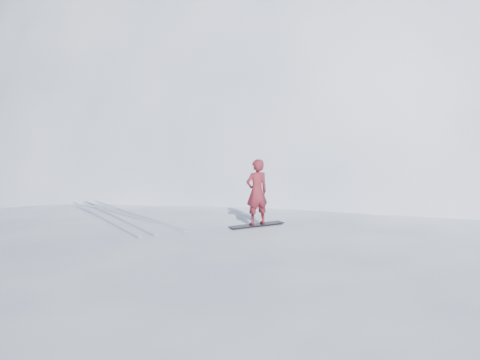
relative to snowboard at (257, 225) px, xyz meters
The scene contains 7 objects.
near_ridge 3.10m from the snowboard, 141.27° to the left, with size 36.00×28.00×4.80m, color white.
summit_peak 31.17m from the snowboard, 51.18° to the left, with size 60.00×56.00×56.00m, color white.
peak_shoulder 19.84m from the snowboard, 67.66° to the left, with size 28.00×24.00×18.00m, color white.
wind_bumps 3.92m from the snowboard, behind, with size 16.00×14.40×1.00m.
snowboard is the anchor object (origin of this frame).
snowboarder 0.87m from the snowboard, ahead, with size 0.63×0.41×1.72m, color maroon.
board_tracks 4.27m from the snowboard, 135.14° to the left, with size 2.18×5.94×0.04m.
Camera 1 is at (-2.78, -7.95, 4.89)m, focal length 32.00 mm.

